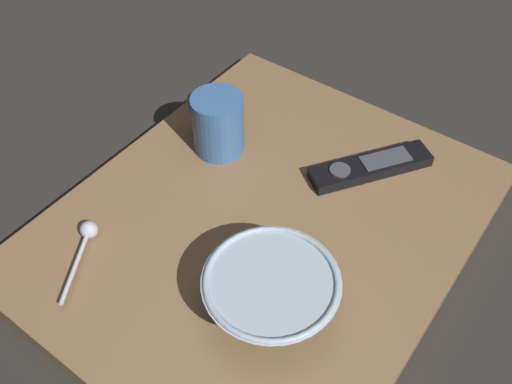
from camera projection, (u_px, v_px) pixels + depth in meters
ground_plane at (263, 232)px, 0.83m from camera, size 6.00×6.00×0.00m
table at (264, 225)px, 0.82m from camera, size 0.53×0.64×0.03m
cereal_bowl at (271, 292)px, 0.68m from camera, size 0.17×0.17×0.06m
coffee_mug at (217, 123)px, 0.87m from camera, size 0.12×0.08×0.10m
teaspoon at (86, 237)px, 0.77m from camera, size 0.08×0.12×0.03m
tv_remote_near at (371, 166)px, 0.87m from camera, size 0.15×0.19×0.02m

